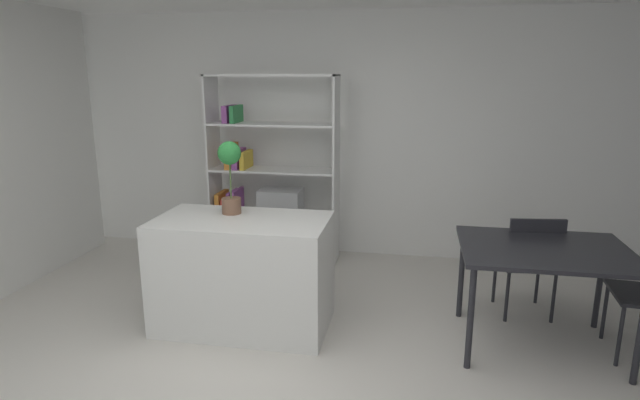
{
  "coord_description": "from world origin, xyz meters",
  "views": [
    {
      "loc": [
        0.96,
        -2.67,
        1.97
      ],
      "look_at": [
        0.28,
        0.96,
        1.06
      ],
      "focal_mm": 29.16,
      "sensor_mm": 36.0,
      "label": 1
    }
  ],
  "objects_px": {
    "kitchen_island": "(243,273)",
    "potted_plant_on_island": "(230,170)",
    "open_bookshelf": "(266,181)",
    "dining_table": "(544,258)",
    "dining_chair_far": "(530,258)"
  },
  "relations": [
    {
      "from": "kitchen_island",
      "to": "potted_plant_on_island",
      "type": "height_order",
      "value": "potted_plant_on_island"
    },
    {
      "from": "potted_plant_on_island",
      "to": "open_bookshelf",
      "type": "height_order",
      "value": "open_bookshelf"
    },
    {
      "from": "potted_plant_on_island",
      "to": "kitchen_island",
      "type": "bearing_deg",
      "value": -47.79
    },
    {
      "from": "dining_table",
      "to": "dining_chair_far",
      "type": "distance_m",
      "value": 0.51
    },
    {
      "from": "kitchen_island",
      "to": "dining_chair_far",
      "type": "relative_size",
      "value": 1.53
    },
    {
      "from": "potted_plant_on_island",
      "to": "dining_table",
      "type": "relative_size",
      "value": 0.49
    },
    {
      "from": "dining_table",
      "to": "potted_plant_on_island",
      "type": "bearing_deg",
      "value": 178.23
    },
    {
      "from": "kitchen_island",
      "to": "dining_table",
      "type": "distance_m",
      "value": 2.24
    },
    {
      "from": "potted_plant_on_island",
      "to": "dining_table",
      "type": "xyz_separation_m",
      "value": [
        2.35,
        -0.07,
        -0.54
      ]
    },
    {
      "from": "dining_chair_far",
      "to": "potted_plant_on_island",
      "type": "bearing_deg",
      "value": 2.55
    },
    {
      "from": "open_bookshelf",
      "to": "dining_chair_far",
      "type": "height_order",
      "value": "open_bookshelf"
    },
    {
      "from": "potted_plant_on_island",
      "to": "dining_chair_far",
      "type": "distance_m",
      "value": 2.5
    },
    {
      "from": "kitchen_island",
      "to": "open_bookshelf",
      "type": "height_order",
      "value": "open_bookshelf"
    },
    {
      "from": "open_bookshelf",
      "to": "dining_table",
      "type": "xyz_separation_m",
      "value": [
        2.48,
        -1.47,
        -0.16
      ]
    },
    {
      "from": "dining_table",
      "to": "kitchen_island",
      "type": "bearing_deg",
      "value": -178.21
    }
  ]
}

